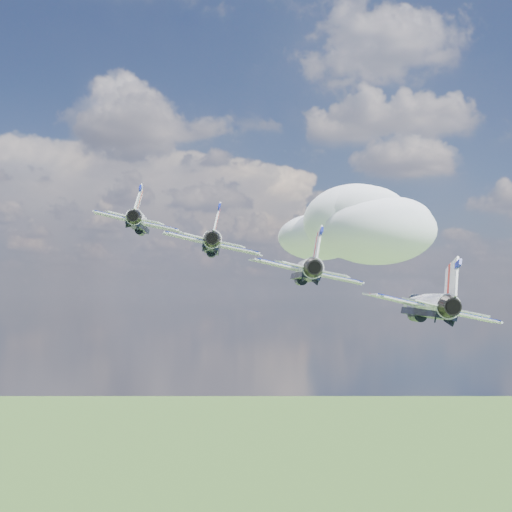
# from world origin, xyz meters

# --- Properties ---
(cloud_far) EXTENTS (69.74, 54.79, 27.40)m
(cloud_far) POSITION_xyz_m (30.68, 238.87, 172.27)
(cloud_far) COLOR white
(jet_0) EXTENTS (10.87, 14.24, 5.87)m
(jet_0) POSITION_xyz_m (-18.06, 3.62, 152.12)
(jet_0) COLOR white
(jet_1) EXTENTS (10.87, 14.24, 5.87)m
(jet_1) POSITION_xyz_m (-9.41, -3.97, 149.27)
(jet_1) COLOR white
(jet_2) EXTENTS (10.87, 14.24, 5.87)m
(jet_2) POSITION_xyz_m (-0.75, -11.55, 146.42)
(jet_2) COLOR white
(jet_3) EXTENTS (10.87, 14.24, 5.87)m
(jet_3) POSITION_xyz_m (7.90, -19.14, 143.57)
(jet_3) COLOR silver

